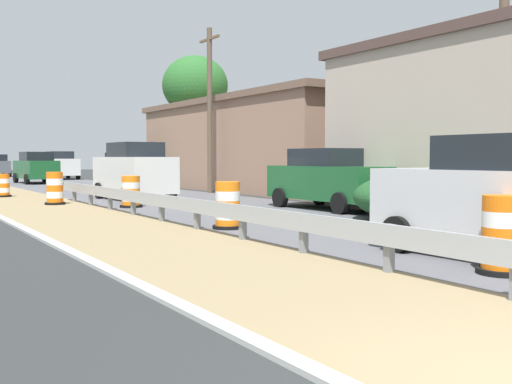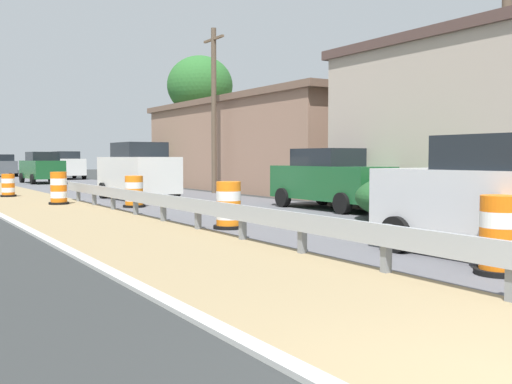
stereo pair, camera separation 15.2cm
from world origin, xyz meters
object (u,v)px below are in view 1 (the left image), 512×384
object	(u,v)px
traffic_barrel_mid	(131,193)
traffic_barrel_far	(55,190)
traffic_barrel_close	(228,207)
car_lead_far_lane	(502,197)
traffic_barrel_nearest	(502,238)
car_mid_far_lane	(329,179)
car_lead_near_lane	(36,168)
traffic_barrel_farther	(3,187)
car_trailing_near_lane	(60,165)
car_trailing_far_lane	(134,171)
car_distant_a	(127,169)
utility_pole_mid	(210,108)
utility_pole_near	(503,64)

from	to	relation	value
traffic_barrel_mid	traffic_barrel_far	xyz separation A→B (m)	(-1.84, 2.57, 0.05)
traffic_barrel_close	car_lead_far_lane	size ratio (longest dim) A/B	0.26
traffic_barrel_nearest	car_mid_far_lane	distance (m)	10.71
traffic_barrel_far	car_lead_near_lane	xyz separation A→B (m)	(3.31, 18.25, 0.49)
car_lead_near_lane	traffic_barrel_nearest	bearing A→B (deg)	176.15
traffic_barrel_farther	car_mid_far_lane	distance (m)	14.22
traffic_barrel_close	car_trailing_near_lane	world-z (taller)	car_trailing_near_lane
car_trailing_far_lane	traffic_barrel_close	bearing A→B (deg)	170.30
car_trailing_near_lane	traffic_barrel_farther	bearing A→B (deg)	-18.62
car_lead_far_lane	car_mid_far_lane	xyz separation A→B (m)	(3.60, 8.79, -0.04)
traffic_barrel_nearest	car_mid_far_lane	world-z (taller)	car_mid_far_lane
car_distant_a	car_trailing_far_lane	bearing A→B (deg)	-19.25
traffic_barrel_mid	traffic_barrel_farther	size ratio (longest dim) A/B	1.09
traffic_barrel_farther	car_trailing_far_lane	world-z (taller)	car_trailing_far_lane
car_lead_far_lane	utility_pole_mid	xyz separation A→B (m)	(4.48, 18.50, 2.95)
traffic_barrel_far	car_lead_far_lane	xyz separation A→B (m)	(3.36, -15.39, 0.49)
traffic_barrel_close	utility_pole_near	xyz separation A→B (m)	(6.45, -2.62, 3.50)
car_lead_near_lane	utility_pole_near	world-z (taller)	utility_pole_near
traffic_barrel_farther	traffic_barrel_far	bearing A→B (deg)	-81.19
traffic_barrel_farther	car_distant_a	world-z (taller)	car_distant_a
traffic_barrel_close	car_lead_near_lane	distance (m)	27.73
car_trailing_near_lane	utility_pole_mid	world-z (taller)	utility_pole_mid
car_trailing_near_lane	utility_pole_near	size ratio (longest dim) A/B	0.63
car_lead_near_lane	car_lead_far_lane	distance (m)	33.64
traffic_barrel_nearest	utility_pole_mid	bearing A→B (deg)	73.80
traffic_barrel_nearest	traffic_barrel_far	size ratio (longest dim) A/B	0.98
traffic_barrel_mid	car_trailing_near_lane	distance (m)	28.02
car_trailing_near_lane	car_distant_a	distance (m)	13.60
traffic_barrel_far	car_trailing_near_lane	xyz separation A→B (m)	(6.55, 25.04, 0.54)
car_lead_near_lane	car_mid_far_lane	distance (m)	25.11
traffic_barrel_close	traffic_barrel_farther	xyz separation A→B (m)	(-2.44, 14.72, -0.07)
car_distant_a	utility_pole_mid	size ratio (longest dim) A/B	0.63
traffic_barrel_nearest	traffic_barrel_far	bearing A→B (deg)	97.84
traffic_barrel_nearest	car_trailing_far_lane	bearing A→B (deg)	86.79
traffic_barrel_far	car_mid_far_lane	bearing A→B (deg)	-43.47
car_trailing_far_lane	car_distant_a	xyz separation A→B (m)	(3.69, 10.80, -0.14)
traffic_barrel_close	traffic_barrel_nearest	bearing A→B (deg)	-84.80
utility_pole_mid	car_trailing_near_lane	bearing A→B (deg)	93.35
car_mid_far_lane	utility_pole_mid	world-z (taller)	utility_pole_mid
car_lead_far_lane	car_trailing_far_lane	bearing A→B (deg)	-0.87
traffic_barrel_mid	car_trailing_far_lane	distance (m)	3.55
traffic_barrel_nearest	traffic_barrel_farther	size ratio (longest dim) A/B	1.17
traffic_barrel_close	car_mid_far_lane	distance (m)	6.07
car_mid_far_lane	utility_pole_near	distance (m)	6.33
traffic_barrel_nearest	traffic_barrel_mid	world-z (taller)	traffic_barrel_nearest
traffic_barrel_far	car_lead_far_lane	distance (m)	15.76
car_mid_far_lane	car_lead_far_lane	bearing A→B (deg)	-23.08
car_lead_near_lane	utility_pole_mid	bearing A→B (deg)	-165.39
traffic_barrel_nearest	car_lead_near_lane	world-z (taller)	car_lead_near_lane
traffic_barrel_far	utility_pole_near	size ratio (longest dim) A/B	0.15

